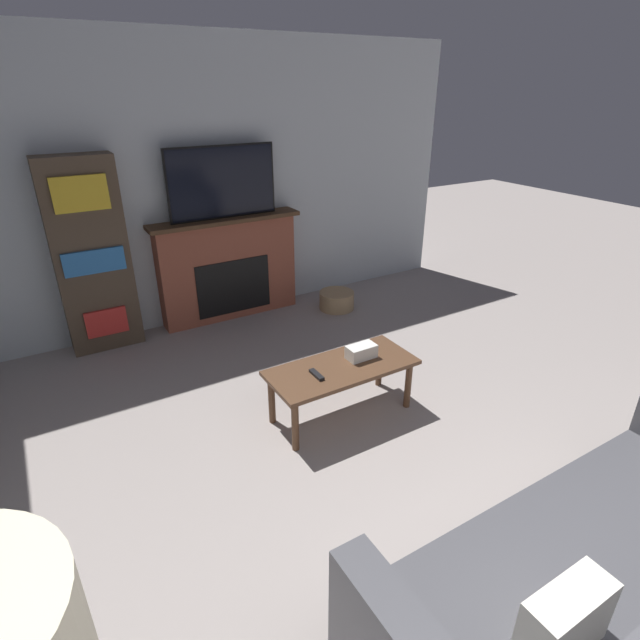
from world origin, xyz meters
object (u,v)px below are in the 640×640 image
(couch, at_px, (617,593))
(storage_basket, at_px, (337,300))
(coffee_table, at_px, (342,372))
(fireplace, at_px, (229,268))
(tv, at_px, (222,182))
(bookshelf, at_px, (92,257))

(couch, relative_size, storage_basket, 5.89)
(storage_basket, bearing_deg, coffee_table, -121.70)
(fireplace, xyz_separation_m, coffee_table, (0.03, -2.09, -0.17))
(tv, distance_m, coffee_table, 2.32)
(bookshelf, bearing_deg, storage_basket, -10.07)
(fireplace, height_order, storage_basket, fireplace)
(tv, relative_size, storage_basket, 2.83)
(fireplace, bearing_deg, tv, -90.00)
(couch, relative_size, coffee_table, 2.05)
(fireplace, bearing_deg, storage_basket, -22.36)
(couch, xyz_separation_m, coffee_table, (-0.08, 2.01, 0.06))
(tv, bearing_deg, couch, -88.49)
(tv, bearing_deg, bookshelf, -179.91)
(fireplace, xyz_separation_m, bookshelf, (-1.26, -0.02, 0.34))
(coffee_table, xyz_separation_m, bookshelf, (-1.29, 2.07, 0.51))
(fireplace, distance_m, storage_basket, 1.22)
(tv, height_order, storage_basket, tv)
(fireplace, xyz_separation_m, tv, (0.00, -0.02, 0.87))
(couch, height_order, coffee_table, couch)
(coffee_table, xyz_separation_m, storage_basket, (1.03, 1.66, -0.27))
(tv, xyz_separation_m, coffee_table, (0.03, -2.07, -1.04))
(fireplace, xyz_separation_m, couch, (0.11, -4.11, -0.23))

